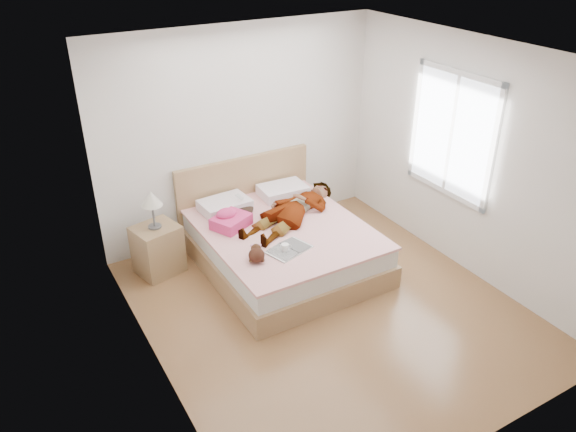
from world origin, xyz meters
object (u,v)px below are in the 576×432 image
at_px(plush_toy, 256,254).
at_px(magazine, 289,249).
at_px(phone, 240,197).
at_px(towel, 230,220).
at_px(coffee_mug, 285,248).
at_px(woman, 293,206).
at_px(bed, 280,241).
at_px(nightstand, 157,246).

bearing_deg(plush_toy, magazine, 0.43).
distance_m(phone, plush_toy, 1.12).
height_order(towel, coffee_mug, towel).
relative_size(magazine, coffee_mug, 4.40).
height_order(phone, towel, phone).
height_order(woman, plush_toy, woman).
bearing_deg(plush_toy, towel, 85.13).
height_order(magazine, coffee_mug, coffee_mug).
bearing_deg(bed, phone, 116.15).
bearing_deg(woman, phone, -155.07).
bearing_deg(plush_toy, bed, 43.17).
xyz_separation_m(phone, nightstand, (-1.04, 0.01, -0.36)).
xyz_separation_m(woman, plush_toy, (-0.83, -0.66, -0.04)).
xyz_separation_m(bed, magazine, (-0.20, -0.54, 0.24)).
xyz_separation_m(plush_toy, nightstand, (-0.72, 1.07, -0.25)).
bearing_deg(coffee_mug, nightstand, 134.54).
bearing_deg(towel, phone, 47.22).
bearing_deg(bed, nightstand, 158.01).
relative_size(towel, nightstand, 0.50).
distance_m(woman, nightstand, 1.62).
distance_m(magazine, plush_toy, 0.39).
distance_m(woman, coffee_mug, 0.83).
distance_m(magazine, nightstand, 1.55).
xyz_separation_m(coffee_mug, plush_toy, (-0.34, 0.00, 0.03)).
height_order(bed, towel, bed).
bearing_deg(magazine, bed, 70.23).
xyz_separation_m(woman, nightstand, (-1.54, 0.41, -0.28)).
distance_m(plush_toy, nightstand, 1.31).
bearing_deg(nightstand, magazine, -44.06).
relative_size(coffee_mug, nightstand, 0.12).
relative_size(plush_toy, nightstand, 0.28).
bearing_deg(towel, bed, -24.69).
height_order(woman, phone, woman).
relative_size(woman, bed, 0.77).
xyz_separation_m(bed, nightstand, (-1.30, 0.52, 0.06)).
xyz_separation_m(towel, nightstand, (-0.78, 0.29, -0.26)).
relative_size(bed, nightstand, 2.04).
height_order(woman, towel, woman).
distance_m(towel, magazine, 0.85).
bearing_deg(woman, bed, -90.57).
bearing_deg(magazine, towel, 112.32).
distance_m(coffee_mug, nightstand, 1.52).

